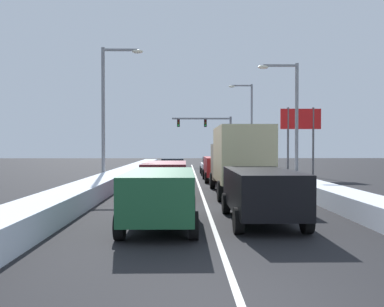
{
  "coord_description": "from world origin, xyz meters",
  "views": [
    {
      "loc": [
        -0.85,
        -5.82,
        2.42
      ],
      "look_at": [
        -0.18,
        34.07,
        1.73
      ],
      "focal_mm": 37.85,
      "sensor_mm": 36.0,
      "label": 1
    }
  ],
  "objects_px": {
    "street_lamp_left_mid": "(109,103)",
    "suv_black_right_lane_nearest": "(261,191)",
    "suv_maroon_center_lane_second": "(165,176)",
    "sedan_silver_center_lane_third": "(171,173)",
    "sedan_white_right_lane_fourth": "(212,166)",
    "sedan_navy_center_lane_fourth": "(173,168)",
    "street_lamp_right_mid": "(249,119)",
    "suv_red_right_lane_third": "(219,167)",
    "suv_green_center_lane_nearest": "(161,193)",
    "traffic_light_gantry": "(212,130)",
    "roadside_sign_right": "(301,126)",
    "street_lamp_right_near": "(291,111)",
    "box_truck_right_lane_second": "(239,157)"
  },
  "relations": [
    {
      "from": "suv_black_right_lane_nearest",
      "to": "suv_maroon_center_lane_second",
      "type": "xyz_separation_m",
      "value": [
        -3.37,
        6.37,
        0.0
      ]
    },
    {
      "from": "suv_red_right_lane_third",
      "to": "sedan_silver_center_lane_third",
      "type": "xyz_separation_m",
      "value": [
        -3.23,
        -3.15,
        -0.25
      ]
    },
    {
      "from": "suv_maroon_center_lane_second",
      "to": "roadside_sign_right",
      "type": "bearing_deg",
      "value": 51.34
    },
    {
      "from": "street_lamp_right_mid",
      "to": "roadside_sign_right",
      "type": "bearing_deg",
      "value": -80.33
    },
    {
      "from": "suv_red_right_lane_third",
      "to": "suv_green_center_lane_nearest",
      "type": "xyz_separation_m",
      "value": [
        -3.11,
        -16.03,
        0.0
      ]
    },
    {
      "from": "box_truck_right_lane_second",
      "to": "sedan_white_right_lane_fourth",
      "type": "xyz_separation_m",
      "value": [
        -0.37,
        14.72,
        -1.14
      ]
    },
    {
      "from": "box_truck_right_lane_second",
      "to": "street_lamp_left_mid",
      "type": "distance_m",
      "value": 10.08
    },
    {
      "from": "sedan_white_right_lane_fourth",
      "to": "suv_green_center_lane_nearest",
      "type": "bearing_deg",
      "value": -97.67
    },
    {
      "from": "roadside_sign_right",
      "to": "sedan_white_right_lane_fourth",
      "type": "bearing_deg",
      "value": 155.38
    },
    {
      "from": "roadside_sign_right",
      "to": "box_truck_right_lane_second",
      "type": "bearing_deg",
      "value": -118.97
    },
    {
      "from": "suv_red_right_lane_third",
      "to": "sedan_white_right_lane_fourth",
      "type": "distance_m",
      "value": 6.69
    },
    {
      "from": "traffic_light_gantry",
      "to": "roadside_sign_right",
      "type": "distance_m",
      "value": 20.14
    },
    {
      "from": "suv_black_right_lane_nearest",
      "to": "suv_green_center_lane_nearest",
      "type": "bearing_deg",
      "value": -167.98
    },
    {
      "from": "street_lamp_right_near",
      "to": "street_lamp_left_mid",
      "type": "xyz_separation_m",
      "value": [
        -11.77,
        -0.27,
        0.48
      ]
    },
    {
      "from": "sedan_silver_center_lane_third",
      "to": "roadside_sign_right",
      "type": "xyz_separation_m",
      "value": [
        9.98,
        6.73,
        3.25
      ]
    },
    {
      "from": "suv_green_center_lane_nearest",
      "to": "traffic_light_gantry",
      "type": "height_order",
      "value": "traffic_light_gantry"
    },
    {
      "from": "street_lamp_right_mid",
      "to": "street_lamp_left_mid",
      "type": "relative_size",
      "value": 1.06
    },
    {
      "from": "sedan_white_right_lane_fourth",
      "to": "street_lamp_right_mid",
      "type": "bearing_deg",
      "value": 63.71
    },
    {
      "from": "suv_maroon_center_lane_second",
      "to": "sedan_silver_center_lane_third",
      "type": "height_order",
      "value": "suv_maroon_center_lane_second"
    },
    {
      "from": "street_lamp_right_near",
      "to": "roadside_sign_right",
      "type": "xyz_separation_m",
      "value": [
        2.23,
        5.56,
        -0.69
      ]
    },
    {
      "from": "sedan_navy_center_lane_fourth",
      "to": "street_lamp_right_mid",
      "type": "height_order",
      "value": "street_lamp_right_mid"
    },
    {
      "from": "sedan_white_right_lane_fourth",
      "to": "street_lamp_right_near",
      "type": "xyz_separation_m",
      "value": [
        4.56,
        -8.68,
        3.94
      ]
    },
    {
      "from": "suv_maroon_center_lane_second",
      "to": "street_lamp_right_mid",
      "type": "bearing_deg",
      "value": 72.5
    },
    {
      "from": "sedan_silver_center_lane_third",
      "to": "sedan_navy_center_lane_fourth",
      "type": "xyz_separation_m",
      "value": [
        -0.08,
        5.97,
        0.0
      ]
    },
    {
      "from": "suv_black_right_lane_nearest",
      "to": "traffic_light_gantry",
      "type": "height_order",
      "value": "traffic_light_gantry"
    },
    {
      "from": "box_truck_right_lane_second",
      "to": "suv_green_center_lane_nearest",
      "type": "relative_size",
      "value": 1.47
    },
    {
      "from": "suv_green_center_lane_nearest",
      "to": "street_lamp_left_mid",
      "type": "bearing_deg",
      "value": 106.77
    },
    {
      "from": "suv_red_right_lane_third",
      "to": "suv_maroon_center_lane_second",
      "type": "bearing_deg",
      "value": -110.19
    },
    {
      "from": "suv_red_right_lane_third",
      "to": "suv_green_center_lane_nearest",
      "type": "relative_size",
      "value": 1.0
    },
    {
      "from": "box_truck_right_lane_second",
      "to": "sedan_white_right_lane_fourth",
      "type": "distance_m",
      "value": 14.77
    },
    {
      "from": "suv_red_right_lane_third",
      "to": "suv_green_center_lane_nearest",
      "type": "bearing_deg",
      "value": -100.97
    },
    {
      "from": "suv_black_right_lane_nearest",
      "to": "sedan_silver_center_lane_third",
      "type": "relative_size",
      "value": 1.09
    },
    {
      "from": "sedan_white_right_lane_fourth",
      "to": "sedan_silver_center_lane_third",
      "type": "xyz_separation_m",
      "value": [
        -3.18,
        -9.84,
        0.0
      ]
    },
    {
      "from": "roadside_sign_right",
      "to": "suv_black_right_lane_nearest",
      "type": "bearing_deg",
      "value": -109.45
    },
    {
      "from": "street_lamp_left_mid",
      "to": "suv_black_right_lane_nearest",
      "type": "bearing_deg",
      "value": -60.81
    },
    {
      "from": "street_lamp_right_near",
      "to": "box_truck_right_lane_second",
      "type": "bearing_deg",
      "value": -124.75
    },
    {
      "from": "box_truck_right_lane_second",
      "to": "traffic_light_gantry",
      "type": "xyz_separation_m",
      "value": [
        0.73,
        30.93,
        2.6
      ]
    },
    {
      "from": "suv_green_center_lane_nearest",
      "to": "street_lamp_right_near",
      "type": "bearing_deg",
      "value": 61.51
    },
    {
      "from": "sedan_silver_center_lane_third",
      "to": "street_lamp_right_mid",
      "type": "height_order",
      "value": "street_lamp_right_mid"
    },
    {
      "from": "suv_green_center_lane_nearest",
      "to": "sedan_silver_center_lane_third",
      "type": "bearing_deg",
      "value": 90.55
    },
    {
      "from": "suv_red_right_lane_third",
      "to": "street_lamp_left_mid",
      "type": "xyz_separation_m",
      "value": [
        -7.26,
        -2.26,
        4.17
      ]
    },
    {
      "from": "sedan_white_right_lane_fourth",
      "to": "sedan_navy_center_lane_fourth",
      "type": "relative_size",
      "value": 1.0
    },
    {
      "from": "box_truck_right_lane_second",
      "to": "sedan_silver_center_lane_third",
      "type": "distance_m",
      "value": 6.14
    },
    {
      "from": "suv_red_right_lane_third",
      "to": "suv_black_right_lane_nearest",
      "type": "bearing_deg",
      "value": -89.78
    },
    {
      "from": "street_lamp_left_mid",
      "to": "suv_maroon_center_lane_second",
      "type": "bearing_deg",
      "value": -59.6
    },
    {
      "from": "street_lamp_right_near",
      "to": "suv_red_right_lane_third",
      "type": "bearing_deg",
      "value": 156.19
    },
    {
      "from": "sedan_silver_center_lane_third",
      "to": "sedan_navy_center_lane_fourth",
      "type": "height_order",
      "value": "same"
    },
    {
      "from": "sedan_navy_center_lane_fourth",
      "to": "street_lamp_left_mid",
      "type": "height_order",
      "value": "street_lamp_left_mid"
    },
    {
      "from": "box_truck_right_lane_second",
      "to": "street_lamp_left_mid",
      "type": "height_order",
      "value": "street_lamp_left_mid"
    },
    {
      "from": "traffic_light_gantry",
      "to": "street_lamp_right_near",
      "type": "bearing_deg",
      "value": -82.08
    }
  ]
}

